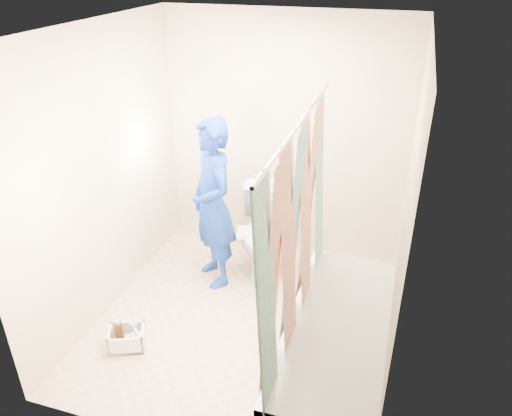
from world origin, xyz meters
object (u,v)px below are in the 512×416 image
(cleaning_caddy, at_px, (128,339))
(bathtub, at_px, (335,349))
(toilet, at_px, (264,233))
(plumber, at_px, (213,205))

(cleaning_caddy, bearing_deg, bathtub, -16.76)
(toilet, bearing_deg, cleaning_caddy, -130.17)
(toilet, xyz_separation_m, cleaning_caddy, (-0.72, -1.40, -0.32))
(bathtub, height_order, cleaning_caddy, bathtub)
(bathtub, bearing_deg, cleaning_caddy, -173.85)
(toilet, height_order, cleaning_caddy, toilet)
(bathtub, xyz_separation_m, toilet, (-0.91, 1.22, 0.13))
(plumber, relative_size, cleaning_caddy, 4.70)
(bathtub, xyz_separation_m, cleaning_caddy, (-1.62, -0.18, -0.19))
(bathtub, distance_m, cleaning_caddy, 1.65)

